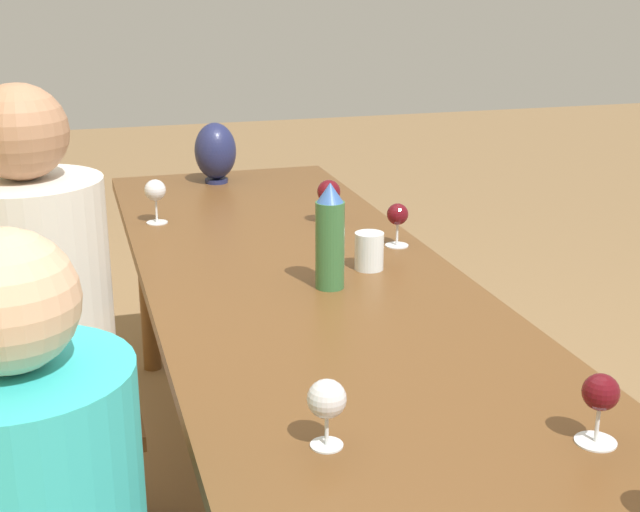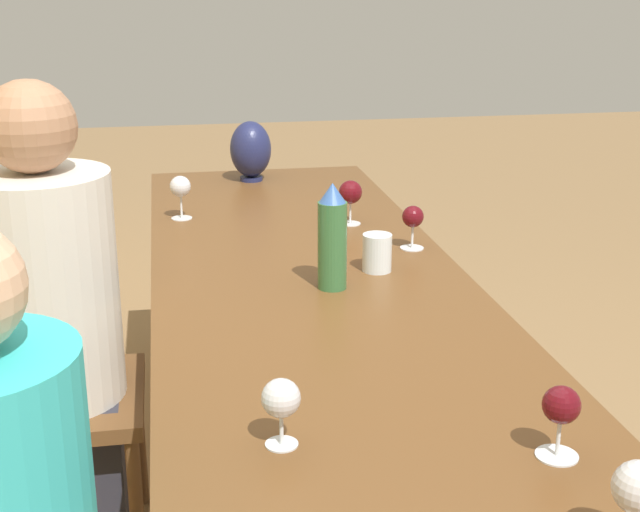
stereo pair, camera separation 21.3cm
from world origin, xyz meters
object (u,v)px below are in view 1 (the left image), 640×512
Objects in this scene: water_tumbler at (369,251)px; chair_far at (15,393)px; water_bottle at (330,237)px; wine_glass_2 at (398,216)px; wine_glass_1 at (600,395)px; person_far at (46,327)px; vase at (215,152)px; wine_glass_0 at (329,193)px; wine_glass_3 at (155,192)px; wine_glass_5 at (327,401)px.

water_tumbler is 0.10× the size of chair_far.
water_bottle is 2.14× the size of wine_glass_2.
water_bottle reaches higher than water_tumbler.
wine_glass_1 is 1.42m from chair_far.
water_tumbler is 0.84m from person_far.
vase reaches higher than wine_glass_0.
water_bottle reaches higher than wine_glass_3.
water_bottle is 2.23× the size of wine_glass_5.
person_far reaches higher than wine_glass_2.
wine_glass_2 is 1.12m from chair_far.
wine_glass_0 is 1.00× the size of wine_glass_3.
wine_glass_0 is 0.14× the size of chair_far.
wine_glass_3 is 0.14× the size of chair_far.
water_bottle is at bearing -153.87° from wine_glass_3.
wine_glass_3 is 1.45m from wine_glass_5.
wine_glass_0 is 1.11× the size of wine_glass_2.
wine_glass_0 is 1.09m from chair_far.
water_bottle is at bearing 13.80° from wine_glass_1.
wine_glass_5 is 0.98m from person_far.
water_bottle is 0.79m from wine_glass_3.
chair_far is 0.76× the size of person_far.
person_far is at bearing 28.31° from wine_glass_5.
wine_glass_3 is (0.43, 0.63, 0.01)m from wine_glass_2.
chair_far reaches higher than wine_glass_3.
wine_glass_1 is 1.00× the size of wine_glass_2.
wine_glass_5 is 0.12× the size of chair_far.
chair_far is (-1.08, 0.70, -0.35)m from vase.
water_bottle reaches higher than wine_glass_2.
wine_glass_1 reaches higher than wine_glass_5.
wine_glass_1 is at bearing -160.35° from wine_glass_3.
chair_far is 0.19m from person_far.
water_bottle is 1.93× the size of wine_glass_0.
wine_glass_0 reaches higher than wine_glass_1.
person_far is at bearing -90.00° from chair_far.
chair_far is (-0.60, 0.43, -0.34)m from wine_glass_3.
water_bottle is at bearing 127.36° from water_tumbler.
wine_glass_0 is (0.55, -0.16, -0.03)m from water_bottle.
chair_far is at bearing 98.77° from wine_glass_2.
wine_glass_3 is at bearing 150.89° from vase.
wine_glass_0 is 1.35m from wine_glass_5.
chair_far reaches higher than wine_glass_1.
wine_glass_5 is (-1.01, 0.51, -0.00)m from wine_glass_2.
vase is at bearing 7.93° from wine_glass_1.
person_far is (-0.16, 0.97, -0.16)m from wine_glass_2.
water_tumbler is at bearing -52.64° from water_bottle.
person_far reaches higher than wine_glass_5.
wine_glass_5 is at bearing -151.69° from person_far.
wine_glass_0 and wine_glass_3 have the same top height.
vase is 0.23× the size of chair_far.
wine_glass_3 is at bearing 4.77° from wine_glass_5.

